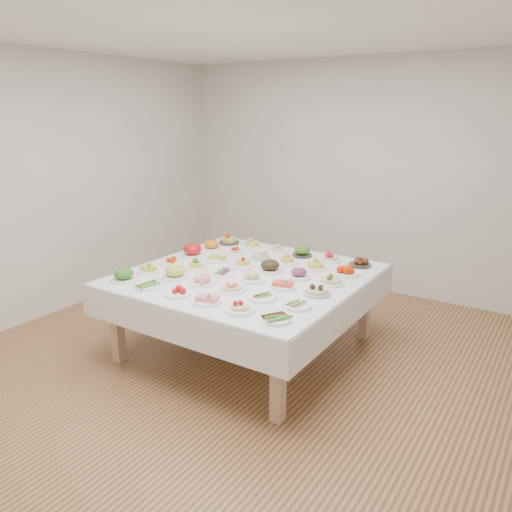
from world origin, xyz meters
The scene contains 38 objects.
room_envelope centered at (0.00, 0.00, 1.83)m, with size 5.02×5.02×2.81m.
display_table centered at (-0.17, 0.23, 0.68)m, with size 2.05×2.05×0.75m.
dish_0 centered at (-0.95, -0.53, 0.81)m, with size 0.22×0.22×0.12m.
dish_1 centered at (-0.64, -0.54, 0.77)m, with size 0.21×0.20×0.05m.
dish_2 centered at (-0.32, -0.54, 0.78)m, with size 0.21×0.21×0.08m.
dish_3 centered at (-0.02, -0.54, 0.79)m, with size 0.21×0.21×0.10m.
dish_4 centered at (0.29, -0.54, 0.81)m, with size 0.22×0.22×0.12m.
dish_5 centered at (0.61, -0.55, 0.77)m, with size 0.23×0.21×0.05m.
dish_6 centered at (-0.95, -0.23, 0.80)m, with size 0.22×0.22×0.10m.
dish_7 centered at (-0.63, -0.22, 0.81)m, with size 0.22×0.22×0.13m.
dish_8 centered at (-0.32, -0.23, 0.79)m, with size 0.21×0.21×0.09m.
dish_9 centered at (-0.01, -0.22, 0.80)m, with size 0.22×0.22×0.12m.
dish_10 centered at (0.29, -0.23, 0.77)m, with size 0.23×0.23×0.05m.
dish_11 centered at (0.60, -0.23, 0.77)m, with size 0.22×0.22×0.05m.
dish_12 centered at (-0.94, 0.07, 0.78)m, with size 0.23×0.23×0.09m.
dish_13 centered at (-0.64, 0.08, 0.80)m, with size 0.23×0.23×0.12m.
dish_14 centered at (-0.33, 0.08, 0.77)m, with size 0.22×0.22×0.05m.
dish_15 centered at (-0.02, 0.09, 0.79)m, with size 0.22×0.22×0.09m.
dish_16 centered at (0.30, 0.08, 0.79)m, with size 0.21×0.21×0.10m.
dish_17 centered at (0.61, 0.09, 0.81)m, with size 0.21×0.21×0.12m.
dish_18 centered at (-0.95, 0.39, 0.81)m, with size 0.22×0.22×0.13m.
dish_19 centered at (-0.64, 0.39, 0.78)m, with size 0.22×0.22×0.09m.
dish_20 centered at (-0.32, 0.38, 0.80)m, with size 0.23×0.23×0.12m.
dish_21 centered at (-0.02, 0.39, 0.82)m, with size 0.24×0.24×0.14m.
dish_22 centered at (0.29, 0.38, 0.80)m, with size 0.20×0.20×0.11m.
dish_23 centered at (0.59, 0.39, 0.82)m, with size 0.23×0.23×0.14m.
dish_24 centered at (-0.94, 0.70, 0.80)m, with size 0.23×0.23×0.12m.
dish_25 centered at (-0.64, 0.70, 0.79)m, with size 0.21×0.21×0.10m.
dish_26 centered at (-0.32, 0.70, 0.80)m, with size 0.20×0.20×0.12m.
dish_27 centered at (-0.01, 0.70, 0.80)m, with size 0.20×0.20×0.11m.
dish_28 centered at (0.30, 0.69, 0.81)m, with size 0.22×0.22×0.13m.
dish_29 centered at (0.61, 0.69, 0.80)m, with size 0.22×0.22×0.10m.
dish_30 centered at (-0.94, 1.01, 0.81)m, with size 0.22×0.22×0.13m.
dish_31 centered at (-0.63, 1.01, 0.80)m, with size 0.20×0.20×0.11m.
dish_32 centered at (-0.32, 1.01, 0.80)m, with size 0.22×0.22×0.11m.
dish_33 centered at (-0.02, 1.01, 0.81)m, with size 0.20×0.20×0.12m.
dish_34 centered at (0.30, 1.01, 0.81)m, with size 0.22×0.22×0.13m.
dish_35 centered at (0.61, 1.01, 0.79)m, with size 0.21×0.21×0.09m.
Camera 1 is at (2.27, -3.34, 2.17)m, focal length 35.00 mm.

